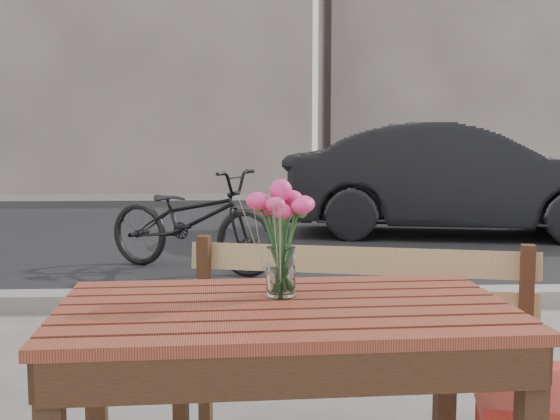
# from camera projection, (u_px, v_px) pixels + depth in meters

# --- Properties ---
(street) EXTENTS (30.00, 8.12, 0.12)m
(street) POSITION_uv_depth(u_px,v_px,m) (278.00, 254.00, 7.14)
(street) COLOR black
(street) RESTS_ON ground
(backdrop_buildings) EXTENTS (15.50, 4.00, 8.00)m
(backdrop_buildings) POSITION_uv_depth(u_px,v_px,m) (269.00, 29.00, 16.02)
(backdrop_buildings) COLOR slate
(backdrop_buildings) RESTS_ON ground
(main_table) EXTENTS (1.31, 0.81, 0.78)m
(main_table) POSITION_uv_depth(u_px,v_px,m) (285.00, 349.00, 1.98)
(main_table) COLOR maroon
(main_table) RESTS_ON ground
(main_bench) EXTENTS (1.44, 0.71, 0.86)m
(main_bench) POSITION_uv_depth(u_px,v_px,m) (357.00, 325.00, 2.71)
(main_bench) COLOR #A47E55
(main_bench) RESTS_ON ground
(main_vase) EXTENTS (0.19, 0.19, 0.34)m
(main_vase) POSITION_uv_depth(u_px,v_px,m) (281.00, 224.00, 2.04)
(main_vase) COLOR white
(main_vase) RESTS_ON main_table
(parked_car) EXTENTS (4.36, 2.16, 1.37)m
(parked_car) POSITION_uv_depth(u_px,v_px,m) (457.00, 180.00, 8.54)
(parked_car) COLOR black
(parked_car) RESTS_ON ground
(bicycle) EXTENTS (1.85, 1.41, 0.93)m
(bicycle) POSITION_uv_depth(u_px,v_px,m) (191.00, 220.00, 6.38)
(bicycle) COLOR black
(bicycle) RESTS_ON ground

